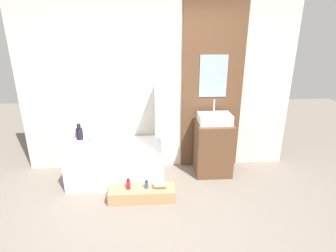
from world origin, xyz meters
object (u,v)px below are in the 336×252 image
at_px(bathtub, 117,162).
at_px(vase_tall_dark, 79,133).
at_px(vase_round_light, 92,136).
at_px(wooden_step_bench, 142,194).
at_px(bottle_soap_secondary, 147,185).
at_px(bottle_soap_primary, 128,184).
at_px(sink, 215,119).

height_order(bathtub, vase_tall_dark, vase_tall_dark).
bearing_deg(vase_round_light, bathtub, -33.53).
distance_m(wooden_step_bench, bottle_soap_secondary, 0.15).
relative_size(wooden_step_bench, vase_tall_dark, 3.45).
relative_size(wooden_step_bench, bottle_soap_primary, 5.84).
distance_m(bathtub, bottle_soap_primary, 0.60).
height_order(sink, vase_round_light, sink).
bearing_deg(bottle_soap_primary, sink, 27.88).
relative_size(bathtub, vase_round_light, 11.30).
xyz_separation_m(sink, bottle_soap_primary, (-1.27, -0.67, -0.67)).
xyz_separation_m(vase_round_light, bottle_soap_primary, (0.61, -0.83, -0.38)).
height_order(wooden_step_bench, sink, sink).
height_order(vase_round_light, bottle_soap_primary, vase_round_light).
height_order(bathtub, sink, sink).
distance_m(bathtub, bottle_soap_secondary, 0.72).
relative_size(vase_tall_dark, bottle_soap_secondary, 2.22).
bearing_deg(bottle_soap_primary, vase_tall_dark, 133.60).
height_order(sink, bottle_soap_primary, sink).
bearing_deg(bottle_soap_primary, vase_round_light, 126.46).
distance_m(wooden_step_bench, vase_tall_dark, 1.40).
xyz_separation_m(wooden_step_bench, sink, (1.09, 0.67, 0.82)).
relative_size(wooden_step_bench, vase_round_light, 7.16).
bearing_deg(bathtub, wooden_step_bench, -55.59).
relative_size(bathtub, wooden_step_bench, 1.58).
relative_size(wooden_step_bench, bottle_soap_secondary, 7.68).
relative_size(sink, vase_tall_dark, 1.92).
distance_m(bathtub, sink, 1.61).
relative_size(bottle_soap_primary, bottle_soap_secondary, 1.31).
bearing_deg(bathtub, bottle_soap_primary, -69.50).
xyz_separation_m(vase_tall_dark, bottle_soap_primary, (0.80, -0.84, -0.42)).
relative_size(bathtub, vase_tall_dark, 5.45).
height_order(wooden_step_bench, bottle_soap_primary, bottle_soap_primary).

